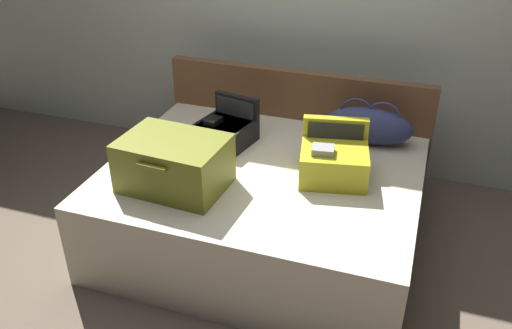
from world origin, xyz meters
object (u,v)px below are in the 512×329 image
hard_case_medium (334,159)px  duffel_bag (369,125)px  bed (262,207)px  hard_case_small (226,129)px  hard_case_large (174,163)px

hard_case_medium → duffel_bag: hard_case_medium is taller
bed → hard_case_medium: hard_case_medium is taller
bed → hard_case_medium: bearing=8.4°
hard_case_medium → bed: bearing=176.9°
hard_case_medium → duffel_bag: (0.13, 0.51, 0.01)m
hard_case_medium → hard_case_small: size_ratio=1.16×
hard_case_large → duffel_bag: 1.32m
duffel_bag → hard_case_medium: bearing=-104.0°
hard_case_large → duffel_bag: bearing=46.9°
hard_case_small → duffel_bag: duffel_bag is taller
bed → hard_case_medium: (0.42, 0.06, 0.39)m
hard_case_small → hard_case_large: bearing=-85.3°
hard_case_small → duffel_bag: 0.94m
bed → duffel_bag: duffel_bag is taller
bed → hard_case_small: 0.57m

